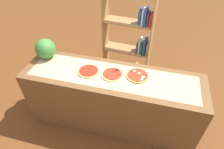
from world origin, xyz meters
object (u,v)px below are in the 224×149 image
at_px(pizza_pepperoni_1, 112,74).
at_px(bookshelf, 133,39).
at_px(pizza_mozzarella_2, 138,75).
at_px(watermelon, 45,49).
at_px(pizza_plain_0, 88,71).

xyz_separation_m(pizza_pepperoni_1, bookshelf, (0.08, 1.14, -0.14)).
relative_size(pizza_pepperoni_1, pizza_mozzarella_2, 0.98).
distance_m(pizza_pepperoni_1, pizza_mozzarella_2, 0.31).
height_order(pizza_pepperoni_1, bookshelf, bookshelf).
distance_m(watermelon, bookshelf, 1.48).
height_order(watermelon, bookshelf, bookshelf).
bearing_deg(pizza_pepperoni_1, pizza_plain_0, -175.78).
xyz_separation_m(pizza_plain_0, watermelon, (-0.66, 0.16, 0.12)).
height_order(pizza_plain_0, bookshelf, bookshelf).
bearing_deg(watermelon, pizza_pepperoni_1, -8.18).
bearing_deg(pizza_plain_0, watermelon, 166.25).
height_order(pizza_plain_0, pizza_mozzarella_2, pizza_mozzarella_2).
distance_m(pizza_pepperoni_1, watermelon, 0.99).
bearing_deg(bookshelf, watermelon, -136.34).
bearing_deg(pizza_plain_0, pizza_pepperoni_1, 4.22).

